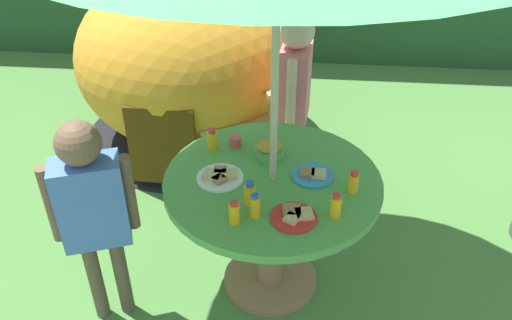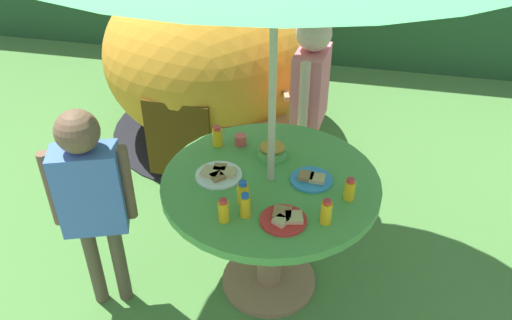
{
  "view_description": "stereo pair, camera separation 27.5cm",
  "coord_description": "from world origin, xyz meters",
  "px_view_note": "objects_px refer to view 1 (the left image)",
  "views": [
    {
      "loc": [
        0.11,
        -2.18,
        2.39
      ],
      "look_at": [
        -0.09,
        0.07,
        0.82
      ],
      "focal_mm": 37.14,
      "sensor_mm": 36.0,
      "label": 1
    },
    {
      "loc": [
        0.38,
        -2.14,
        2.39
      ],
      "look_at": [
        -0.09,
        0.07,
        0.82
      ],
      "focal_mm": 37.14,
      "sensor_mm": 36.0,
      "label": 2
    }
  ],
  "objects_px": {
    "child_in_blue_shirt": "(92,203)",
    "juice_bottle_mid_right": "(255,206)",
    "juice_bottle_far_left": "(250,194)",
    "cup_near": "(235,141)",
    "dome_tent": "(187,59)",
    "wooden_chair": "(228,98)",
    "juice_bottle_mid_left": "(353,182)",
    "child_in_pink_shirt": "(295,84)",
    "plate_far_right": "(313,175)",
    "snack_bowl": "(269,149)",
    "plate_front_edge": "(295,216)",
    "juice_bottle_center_back": "(212,139)",
    "juice_bottle_near_right": "(234,213)",
    "garden_table": "(272,204)",
    "plate_near_left": "(220,177)",
    "juice_bottle_center_front": "(336,206)"
  },
  "relations": [
    {
      "from": "plate_near_left",
      "to": "plate_far_right",
      "type": "bearing_deg",
      "value": 7.32
    },
    {
      "from": "plate_front_edge",
      "to": "wooden_chair",
      "type": "bearing_deg",
      "value": 108.91
    },
    {
      "from": "child_in_blue_shirt",
      "to": "juice_bottle_center_back",
      "type": "height_order",
      "value": "child_in_blue_shirt"
    },
    {
      "from": "garden_table",
      "to": "plate_far_right",
      "type": "relative_size",
      "value": 5.2
    },
    {
      "from": "wooden_chair",
      "to": "juice_bottle_far_left",
      "type": "height_order",
      "value": "wooden_chair"
    },
    {
      "from": "wooden_chair",
      "to": "cup_near",
      "type": "relative_size",
      "value": 14.31
    },
    {
      "from": "garden_table",
      "to": "juice_bottle_center_back",
      "type": "xyz_separation_m",
      "value": [
        -0.35,
        0.25,
        0.22
      ]
    },
    {
      "from": "plate_far_right",
      "to": "juice_bottle_near_right",
      "type": "xyz_separation_m",
      "value": [
        -0.36,
        -0.39,
        0.05
      ]
    },
    {
      "from": "wooden_chair",
      "to": "juice_bottle_mid_right",
      "type": "distance_m",
      "value": 1.6
    },
    {
      "from": "juice_bottle_mid_left",
      "to": "cup_near",
      "type": "relative_size",
      "value": 1.78
    },
    {
      "from": "snack_bowl",
      "to": "juice_bottle_near_right",
      "type": "bearing_deg",
      "value": -101.96
    },
    {
      "from": "wooden_chair",
      "to": "plate_far_right",
      "type": "relative_size",
      "value": 4.36
    },
    {
      "from": "juice_bottle_mid_left",
      "to": "cup_near",
      "type": "distance_m",
      "value": 0.72
    },
    {
      "from": "juice_bottle_near_right",
      "to": "juice_bottle_mid_right",
      "type": "distance_m",
      "value": 0.1
    },
    {
      "from": "juice_bottle_near_right",
      "to": "cup_near",
      "type": "relative_size",
      "value": 1.87
    },
    {
      "from": "wooden_chair",
      "to": "dome_tent",
      "type": "relative_size",
      "value": 0.52
    },
    {
      "from": "juice_bottle_far_left",
      "to": "child_in_blue_shirt",
      "type": "bearing_deg",
      "value": -172.57
    },
    {
      "from": "juice_bottle_mid_right",
      "to": "dome_tent",
      "type": "bearing_deg",
      "value": 110.29
    },
    {
      "from": "plate_far_right",
      "to": "juice_bottle_mid_left",
      "type": "xyz_separation_m",
      "value": [
        0.2,
        -0.11,
        0.04
      ]
    },
    {
      "from": "child_in_blue_shirt",
      "to": "cup_near",
      "type": "distance_m",
      "value": 0.86
    },
    {
      "from": "juice_bottle_far_left",
      "to": "cup_near",
      "type": "height_order",
      "value": "juice_bottle_far_left"
    },
    {
      "from": "wooden_chair",
      "to": "juice_bottle_mid_left",
      "type": "bearing_deg",
      "value": -76.5
    },
    {
      "from": "dome_tent",
      "to": "plate_far_right",
      "type": "bearing_deg",
      "value": -55.79
    },
    {
      "from": "juice_bottle_center_back",
      "to": "cup_near",
      "type": "distance_m",
      "value": 0.13
    },
    {
      "from": "wooden_chair",
      "to": "plate_front_edge",
      "type": "bearing_deg",
      "value": -89.21
    },
    {
      "from": "plate_front_edge",
      "to": "cup_near",
      "type": "height_order",
      "value": "cup_near"
    },
    {
      "from": "juice_bottle_mid_left",
      "to": "juice_bottle_mid_right",
      "type": "height_order",
      "value": "juice_bottle_mid_right"
    },
    {
      "from": "garden_table",
      "to": "plate_front_edge",
      "type": "distance_m",
      "value": 0.37
    },
    {
      "from": "garden_table",
      "to": "juice_bottle_mid_left",
      "type": "relative_size",
      "value": 9.58
    },
    {
      "from": "child_in_blue_shirt",
      "to": "juice_bottle_near_right",
      "type": "bearing_deg",
      "value": -24.01
    },
    {
      "from": "child_in_blue_shirt",
      "to": "plate_front_edge",
      "type": "xyz_separation_m",
      "value": [
        0.97,
        0.01,
        -0.01
      ]
    },
    {
      "from": "dome_tent",
      "to": "child_in_pink_shirt",
      "type": "distance_m",
      "value": 1.12
    },
    {
      "from": "child_in_blue_shirt",
      "to": "snack_bowl",
      "type": "distance_m",
      "value": 0.96
    },
    {
      "from": "dome_tent",
      "to": "juice_bottle_near_right",
      "type": "xyz_separation_m",
      "value": [
        0.62,
        -1.98,
        0.15
      ]
    },
    {
      "from": "plate_far_right",
      "to": "juice_bottle_mid_left",
      "type": "relative_size",
      "value": 1.84
    },
    {
      "from": "child_in_blue_shirt",
      "to": "juice_bottle_center_front",
      "type": "xyz_separation_m",
      "value": [
        1.15,
        0.04,
        0.04
      ]
    },
    {
      "from": "juice_bottle_center_back",
      "to": "juice_bottle_mid_left",
      "type": "distance_m",
      "value": 0.82
    },
    {
      "from": "child_in_pink_shirt",
      "to": "plate_near_left",
      "type": "xyz_separation_m",
      "value": [
        -0.35,
        -0.95,
        -0.07
      ]
    },
    {
      "from": "child_in_pink_shirt",
      "to": "juice_bottle_far_left",
      "type": "xyz_separation_m",
      "value": [
        -0.18,
        -1.13,
        -0.02
      ]
    },
    {
      "from": "dome_tent",
      "to": "juice_bottle_center_front",
      "type": "bearing_deg",
      "value": -57.68
    },
    {
      "from": "child_in_blue_shirt",
      "to": "plate_far_right",
      "type": "bearing_deg",
      "value": -1.94
    },
    {
      "from": "plate_far_right",
      "to": "juice_bottle_center_front",
      "type": "distance_m",
      "value": 0.33
    },
    {
      "from": "snack_bowl",
      "to": "juice_bottle_far_left",
      "type": "relative_size",
      "value": 1.32
    },
    {
      "from": "dome_tent",
      "to": "juice_bottle_mid_right",
      "type": "relative_size",
      "value": 14.16
    },
    {
      "from": "child_in_blue_shirt",
      "to": "juice_bottle_mid_right",
      "type": "height_order",
      "value": "child_in_blue_shirt"
    },
    {
      "from": "juice_bottle_mid_right",
      "to": "cup_near",
      "type": "bearing_deg",
      "value": 105.59
    },
    {
      "from": "child_in_pink_shirt",
      "to": "plate_front_edge",
      "type": "bearing_deg",
      "value": 6.93
    },
    {
      "from": "dome_tent",
      "to": "juice_bottle_center_back",
      "type": "bearing_deg",
      "value": -70.31
    },
    {
      "from": "snack_bowl",
      "to": "plate_front_edge",
      "type": "height_order",
      "value": "snack_bowl"
    },
    {
      "from": "plate_far_right",
      "to": "juice_bottle_mid_right",
      "type": "distance_m",
      "value": 0.43
    }
  ]
}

